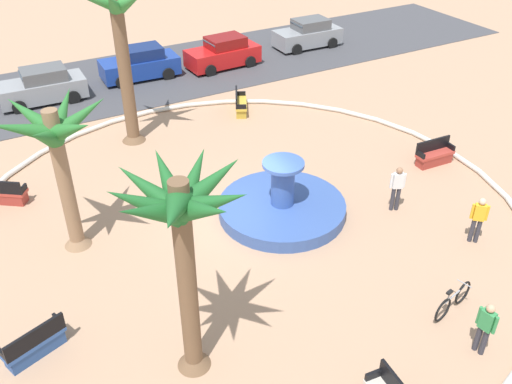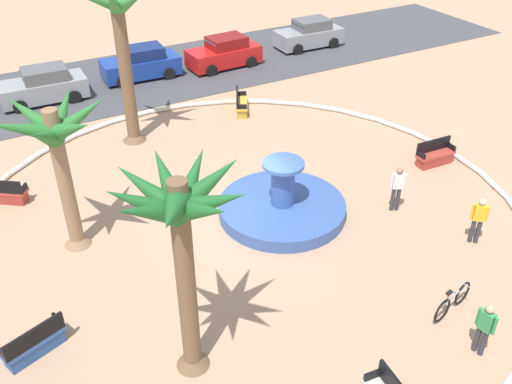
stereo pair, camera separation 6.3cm
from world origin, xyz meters
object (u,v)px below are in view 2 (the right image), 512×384
object	(u,v)px
palm_tree_mid_plaza	(57,146)
parked_car_leftmost	(44,86)
bench_west	(435,156)
fountain	(282,207)
palm_tree_near_fountain	(180,224)
palm_tree_by_curb	(121,35)
parked_car_rightmost	(309,34)
bicycle_red_frame	(452,301)
person_cyclist_photo	(485,327)
person_pedestrian_stroll	(397,187)
person_cyclist_helmet	(478,218)
parked_car_second	(141,64)
bench_east	(241,105)
bench_southwest	(5,194)
parked_car_third	(224,53)
bench_north	(34,344)

from	to	relation	value
palm_tree_mid_plaza	parked_car_leftmost	distance (m)	12.29
bench_west	fountain	bearing A→B (deg)	-179.96
palm_tree_near_fountain	parked_car_leftmost	xyz separation A→B (m)	(0.15, 18.06, -3.57)
bench_west	parked_car_leftmost	size ratio (longest dim) A/B	0.40
palm_tree_by_curb	parked_car_rightmost	xyz separation A→B (m)	(13.08, 6.41, -3.75)
fountain	bicycle_red_frame	world-z (taller)	fountain
fountain	person_cyclist_photo	size ratio (longest dim) A/B	2.70
person_pedestrian_stroll	parked_car_leftmost	world-z (taller)	person_pedestrian_stroll
person_cyclist_helmet	parked_car_rightmost	bearing A→B (deg)	72.43
parked_car_second	bicycle_red_frame	bearing A→B (deg)	-85.26
bench_east	parked_car_leftmost	world-z (taller)	parked_car_leftmost
bench_southwest	parked_car_second	world-z (taller)	parked_car_second
person_cyclist_photo	parked_car_third	bearing A→B (deg)	81.19
palm_tree_by_curb	person_pedestrian_stroll	xyz separation A→B (m)	(6.24, -9.34, -3.58)
palm_tree_by_curb	parked_car_rightmost	bearing A→B (deg)	26.09
palm_tree_near_fountain	parked_car_leftmost	world-z (taller)	palm_tree_near_fountain
bicycle_red_frame	person_cyclist_photo	world-z (taller)	person_cyclist_photo
person_cyclist_photo	bicycle_red_frame	bearing A→B (deg)	72.09
person_cyclist_helmet	fountain	bearing A→B (deg)	136.73
fountain	person_cyclist_photo	distance (m)	7.71
palm_tree_near_fountain	bench_east	size ratio (longest dim) A/B	3.43
bicycle_red_frame	palm_tree_near_fountain	bearing A→B (deg)	165.80
parked_car_third	bench_east	bearing A→B (deg)	-108.77
bench_north	person_pedestrian_stroll	distance (m)	12.18
fountain	parked_car_leftmost	distance (m)	14.54
bench_southwest	person_cyclist_helmet	world-z (taller)	person_cyclist_helmet
bench_west	parked_car_rightmost	distance (m)	14.47
bench_west	bicycle_red_frame	distance (m)	8.21
palm_tree_mid_plaza	bench_north	size ratio (longest dim) A/B	2.96
parked_car_second	bench_southwest	bearing A→B (deg)	-132.77
parked_car_rightmost	person_cyclist_helmet	bearing A→B (deg)	-107.57
palm_tree_near_fountain	bench_north	distance (m)	5.67
fountain	person_pedestrian_stroll	xyz separation A→B (m)	(3.54, -1.68, 0.65)
bench_southwest	person_cyclist_photo	xyz separation A→B (m)	(9.42, -12.97, 0.56)
palm_tree_by_curb	bench_southwest	size ratio (longest dim) A/B	4.12
parked_car_second	parked_car_third	bearing A→B (deg)	-7.89
parked_car_rightmost	palm_tree_by_curb	bearing A→B (deg)	-153.91
bench_east	person_pedestrian_stroll	world-z (taller)	person_pedestrian_stroll
bench_east	palm_tree_by_curb	bearing A→B (deg)	-177.05
bench_north	person_cyclist_helmet	xyz separation A→B (m)	(13.19, -2.07, 0.58)
bench_east	bench_west	world-z (taller)	same
bicycle_red_frame	parked_car_leftmost	world-z (taller)	parked_car_leftmost
bench_east	parked_car_third	world-z (taller)	parked_car_third
bench_west	parked_car_second	size ratio (longest dim) A/B	0.40
palm_tree_near_fountain	parked_car_second	size ratio (longest dim) A/B	1.39
bicycle_red_frame	person_pedestrian_stroll	xyz separation A→B (m)	(1.88, 4.54, 0.57)
parked_car_third	parked_car_rightmost	size ratio (longest dim) A/B	1.01
palm_tree_near_fountain	palm_tree_mid_plaza	world-z (taller)	palm_tree_near_fountain
palm_tree_by_curb	palm_tree_near_fountain	bearing A→B (deg)	-102.05
fountain	parked_car_leftmost	world-z (taller)	fountain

